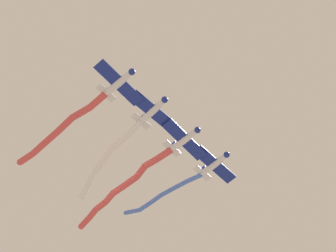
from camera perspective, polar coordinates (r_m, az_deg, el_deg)
The scene contains 8 objects.
airplane_lead at distance 67.38m, azimuth -5.11°, elevation 4.48°, with size 5.62×6.85×1.79m.
smoke_trail_lead at distance 72.05m, azimuth -11.16°, elevation -0.48°, with size 14.35×9.48×1.93m.
airplane_left_wing at distance 69.31m, azimuth -1.61°, elevation 1.58°, with size 5.77×6.65×1.79m.
smoke_trail_left_wing at distance 74.28m, azimuth -6.43°, elevation -3.54°, with size 11.08×11.86×1.85m.
airplane_right_wing at distance 71.16m, azimuth 1.71°, elevation -1.41°, with size 5.61×6.87×1.79m.
smoke_trail_right_wing at distance 78.47m, azimuth -4.97°, elevation -6.60°, with size 16.65×14.94×4.89m.
airplane_slot at distance 73.90m, azimuth 4.80°, elevation -3.96°, with size 5.72×6.73×1.79m.
smoke_trail_slot at distance 78.30m, azimuth -0.62°, elevation -7.20°, with size 12.36×7.40×3.08m.
Camera 1 is at (-2.30, 35.27, 4.31)m, focal length 58.96 mm.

